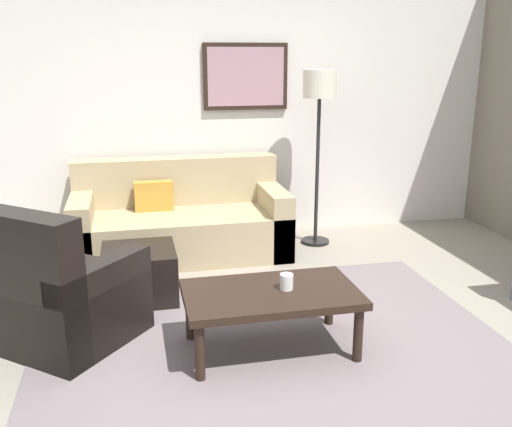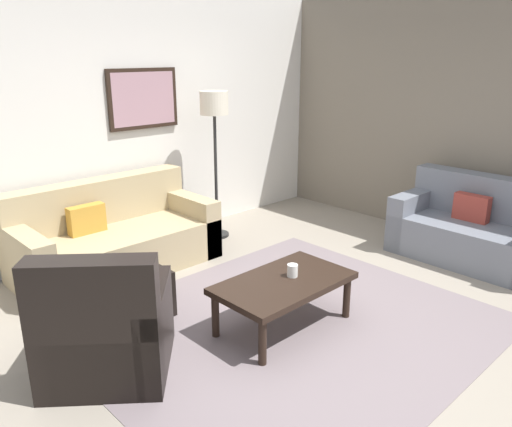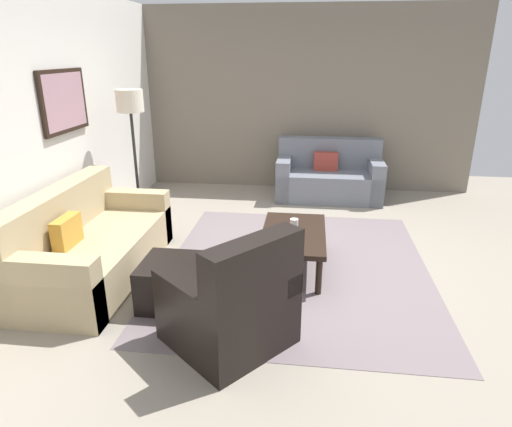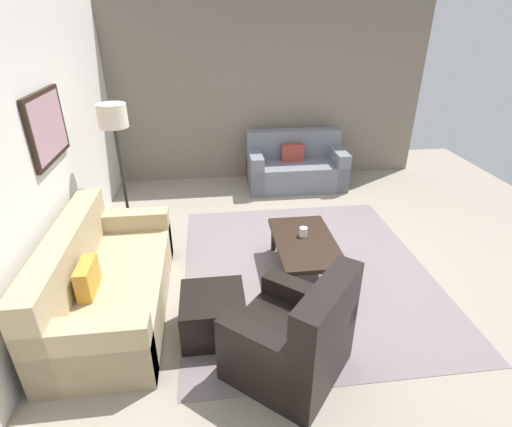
{
  "view_description": "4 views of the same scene",
  "coord_description": "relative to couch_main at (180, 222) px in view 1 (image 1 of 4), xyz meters",
  "views": [
    {
      "loc": [
        -0.85,
        -3.18,
        1.84
      ],
      "look_at": [
        -0.05,
        0.35,
        0.83
      ],
      "focal_mm": 39.94,
      "sensor_mm": 36.0,
      "label": 1
    },
    {
      "loc": [
        -2.69,
        -2.43,
        2.12
      ],
      "look_at": [
        0.12,
        0.51,
        0.82
      ],
      "focal_mm": 35.46,
      "sensor_mm": 36.0,
      "label": 2
    },
    {
      "loc": [
        -4.18,
        -0.1,
        2.13
      ],
      "look_at": [
        -0.22,
        0.4,
        0.66
      ],
      "focal_mm": 31.07,
      "sensor_mm": 36.0,
      "label": 3
    },
    {
      "loc": [
        -3.55,
        1.01,
        2.59
      ],
      "look_at": [
        0.17,
        0.55,
        0.67
      ],
      "focal_mm": 27.57,
      "sensor_mm": 36.0,
      "label": 4
    }
  ],
  "objects": [
    {
      "name": "lamp_standing",
      "position": [
        1.36,
        -0.04,
        1.11
      ],
      "size": [
        0.32,
        0.32,
        1.71
      ],
      "color": "black",
      "rests_on": "ground_plane"
    },
    {
      "name": "coffee_table",
      "position": [
        0.39,
        -2.04,
        0.06
      ],
      "size": [
        1.1,
        0.64,
        0.41
      ],
      "color": "black",
      "rests_on": "ground_plane"
    },
    {
      "name": "ottoman",
      "position": [
        -0.41,
        -1.03,
        -0.1
      ],
      "size": [
        0.56,
        0.56,
        0.4
      ],
      "primitive_type": "cube",
      "color": "black",
      "rests_on": "ground_plane"
    },
    {
      "name": "armchair_leather",
      "position": [
        -0.94,
        -1.66,
        0.01
      ],
      "size": [
        1.13,
        1.13,
        0.95
      ],
      "color": "black",
      "rests_on": "ground_plane"
    },
    {
      "name": "framed_artwork",
      "position": [
        0.74,
        0.43,
        1.34
      ],
      "size": [
        0.85,
        0.04,
        0.65
      ],
      "color": "black"
    },
    {
      "name": "cup",
      "position": [
        0.49,
        -2.04,
        0.16
      ],
      "size": [
        0.09,
        0.09,
        0.1
      ],
      "primitive_type": "cylinder",
      "color": "white",
      "rests_on": "coffee_table"
    },
    {
      "name": "couch_main",
      "position": [
        0.0,
        0.0,
        0.0
      ],
      "size": [
        1.97,
        0.94,
        0.88
      ],
      "color": "tan",
      "rests_on": "ground_plane"
    },
    {
      "name": "rear_partition",
      "position": [
        0.42,
        0.52,
        1.1
      ],
      "size": [
        6.0,
        0.12,
        2.8
      ],
      "primitive_type": "cube",
      "color": "silver",
      "rests_on": "ground_plane"
    },
    {
      "name": "area_rug",
      "position": [
        0.42,
        -2.08,
        -0.29
      ],
      "size": [
        3.1,
        2.7,
        0.01
      ],
      "primitive_type": "cube",
      "color": "slate",
      "rests_on": "ground_plane"
    },
    {
      "name": "ground_plane",
      "position": [
        0.42,
        -2.08,
        -0.3
      ],
      "size": [
        8.0,
        8.0,
        0.0
      ],
      "primitive_type": "plane",
      "color": "gray"
    }
  ]
}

